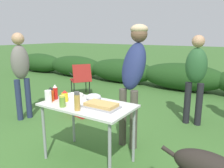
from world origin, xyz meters
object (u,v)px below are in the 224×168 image
Objects in this scene: hot_sauce_bottle at (51,94)px; relish_jar at (62,101)px; food_tray at (101,105)px; standing_person_in_gray_fleece at (196,72)px; cooler_box at (81,106)px; camp_chair_green_behind_table at (81,78)px; ketchup_bottle at (55,92)px; standing_person_in_olive_jacket at (21,68)px; standing_person_in_navy_coat at (134,69)px; plate_stack at (74,95)px; mustard_bottle at (65,96)px; folding_table at (88,110)px; mixing_bowl at (94,97)px; spice_jar at (77,101)px; paper_cup_stack at (48,97)px.

hot_sauce_bottle reaches higher than relish_jar.
standing_person_in_gray_fleece is at bearing 71.94° from food_tray.
cooler_box is at bearing -164.91° from standing_person_in_gray_fleece.
standing_person_in_gray_fleece reaches higher than hot_sauce_bottle.
ketchup_bottle is at bearing -108.76° from camp_chair_green_behind_table.
standing_person_in_olive_jacket is at bearing -137.76° from camp_chair_green_behind_table.
cooler_box is at bearing 164.01° from standing_person_in_navy_coat.
standing_person_in_gray_fleece is at bearing 55.01° from plate_stack.
standing_person_in_gray_fleece reaches higher than cooler_box.
mustard_bottle is at bearing -106.01° from camp_chair_green_behind_table.
folding_table is at bearing 6.19° from ketchup_bottle.
relish_jar is at bearing -52.91° from mustard_bottle.
mustard_bottle is (-0.26, -0.24, 0.03)m from mixing_bowl.
plate_stack is 0.27m from ketchup_bottle.
mixing_bowl is (-0.05, 0.18, 0.12)m from folding_table.
relish_jar reaches higher than mixing_bowl.
mixing_bowl is (0.32, 0.01, 0.03)m from plate_stack.
ketchup_bottle reaches higher than mixing_bowl.
standing_person_in_gray_fleece is 1.86× the size of camp_chair_green_behind_table.
mustard_bottle reaches higher than cooler_box.
spice_jar is at bearing -114.54° from standing_person_in_gray_fleece.
camp_chair_green_behind_table is (-0.15, 1.82, -0.50)m from standing_person_in_olive_jacket.
plate_stack is at bearing 114.65° from relish_jar.
mixing_bowl is at bearing 142.81° from food_tray.
mixing_bowl is at bearing 102.26° from spice_jar.
mustard_bottle is at bearing -169.07° from folding_table.
food_tray is 2.01m from standing_person_in_gray_fleece.
standing_person_in_gray_fleece is at bearing 67.73° from standing_person_in_navy_coat.
food_tray is 1.91m from cooler_box.
spice_jar is (0.47, -0.01, 0.02)m from paper_cup_stack.
spice_jar is 0.14× the size of standing_person_in_gray_fleece.
standing_person_in_navy_coat reaches higher than paper_cup_stack.
plate_stack is at bearing 103.74° from mustard_bottle.
standing_person_in_navy_coat is (0.62, 0.53, 0.34)m from plate_stack.
food_tray is 2.92× the size of mustard_bottle.
standing_person_in_olive_jacket reaches higher than paper_cup_stack.
standing_person_in_navy_coat reaches higher than standing_person_in_gray_fleece.
hot_sauce_bottle is 0.22× the size of camp_chair_green_behind_table.
plate_stack is 0.59m from spice_jar.
mustard_bottle reaches higher than folding_table.
paper_cup_stack is at bearing 179.14° from spice_jar.
mixing_bowl is at bearing 47.07° from paper_cup_stack.
mixing_bowl is 1.36× the size of mustard_bottle.
mixing_bowl is 1.87m from standing_person_in_olive_jacket.
cooler_box is (-0.72, 1.43, -0.65)m from paper_cup_stack.
standing_person_in_navy_coat is 1.07× the size of standing_person_in_olive_jacket.
paper_cup_stack is 0.87× the size of hot_sauce_bottle.
mustard_bottle is (-0.52, -0.05, 0.04)m from food_tray.
mixing_bowl is at bearing -30.83° from cooler_box.
relish_jar is at bearing -96.20° from standing_person_in_olive_jacket.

